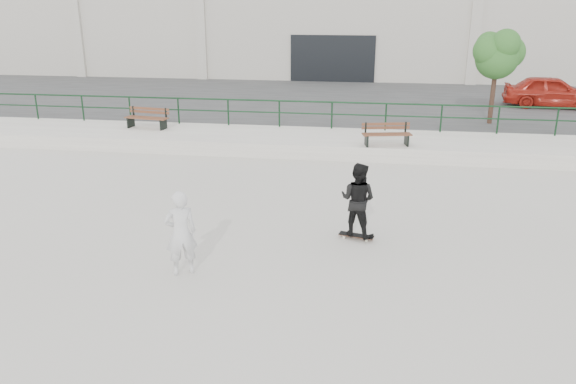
% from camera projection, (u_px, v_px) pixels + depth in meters
% --- Properties ---
extents(ground, '(120.00, 120.00, 0.00)m').
position_uv_depth(ground, '(240.00, 264.00, 11.40)').
color(ground, '#B2AFA3').
rests_on(ground, ground).
extents(ledge, '(30.00, 3.00, 0.50)m').
position_uv_depth(ledge, '(301.00, 142.00, 20.22)').
color(ledge, beige).
rests_on(ledge, ground).
extents(parking_strip, '(60.00, 14.00, 0.50)m').
position_uv_depth(parking_strip, '(323.00, 102.00, 28.17)').
color(parking_strip, '#3A3A3A').
rests_on(parking_strip, ground).
extents(railing, '(28.00, 0.06, 1.03)m').
position_uv_depth(railing, '(305.00, 108.00, 21.11)').
color(railing, '#13341B').
rests_on(railing, ledge).
extents(commercial_building, '(44.20, 16.33, 8.00)m').
position_uv_depth(commercial_building, '(342.00, 9.00, 39.88)').
color(commercial_building, '#B9B3A6').
rests_on(commercial_building, ground).
extents(bench_left, '(1.73, 0.73, 0.77)m').
position_uv_depth(bench_left, '(147.00, 118.00, 21.19)').
color(bench_left, brown).
rests_on(bench_left, ledge).
extents(bench_right, '(1.68, 0.79, 0.75)m').
position_uv_depth(bench_right, '(386.00, 134.00, 18.62)').
color(bench_right, brown).
rests_on(bench_right, ledge).
extents(tree, '(2.03, 1.81, 3.61)m').
position_uv_depth(tree, '(498.00, 53.00, 21.28)').
color(tree, '#4F3527').
rests_on(tree, parking_strip).
extents(red_car, '(4.30, 2.11, 1.41)m').
position_uv_depth(red_car, '(552.00, 92.00, 25.30)').
color(red_car, '#AC2115').
rests_on(red_car, parking_strip).
extents(skateboard, '(0.81, 0.37, 0.09)m').
position_uv_depth(skateboard, '(356.00, 236.00, 12.58)').
color(skateboard, black).
rests_on(skateboard, ground).
extents(standing_skater, '(0.99, 0.89, 1.67)m').
position_uv_depth(standing_skater, '(358.00, 200.00, 12.31)').
color(standing_skater, black).
rests_on(standing_skater, skateboard).
extents(seated_skater, '(0.74, 0.65, 1.70)m').
position_uv_depth(seated_skater, '(181.00, 233.00, 10.74)').
color(seated_skater, silver).
rests_on(seated_skater, ground).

